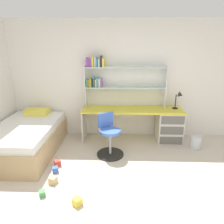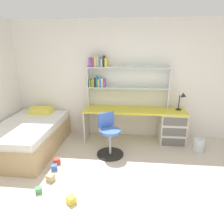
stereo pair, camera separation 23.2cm
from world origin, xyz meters
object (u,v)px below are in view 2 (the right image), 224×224
object	(u,v)px
swivel_chair	(109,139)
toy_block_natural_0	(51,178)
toy_block_red_3	(57,161)
desk_lamp	(183,99)
bed_platform	(29,136)
toy_block_yellow_1	(71,200)
bookshelf_hutch	(115,77)
desk	(161,124)
toy_block_green_2	(39,190)
waste_bin	(199,145)
toy_block_blue_4	(54,168)

from	to	relation	value
swivel_chair	toy_block_natural_0	xyz separation A→B (m)	(-0.83, -0.92, -0.27)
toy_block_natural_0	toy_block_red_3	world-z (taller)	toy_block_natural_0
desk_lamp	bed_platform	distance (m)	3.27
bed_platform	toy_block_yellow_1	size ratio (longest dim) A/B	17.87
bookshelf_hutch	bed_platform	world-z (taller)	bookshelf_hutch
bookshelf_hutch	toy_block_red_3	world-z (taller)	bookshelf_hutch
desk	bed_platform	bearing A→B (deg)	-166.81
bed_platform	toy_block_green_2	size ratio (longest dim) A/B	22.25
desk_lamp	toy_block_yellow_1	bearing A→B (deg)	-131.53
waste_bin	desk	bearing A→B (deg)	152.01
desk_lamp	toy_block_blue_4	bearing A→B (deg)	-150.08
bookshelf_hutch	desk_lamp	world-z (taller)	bookshelf_hutch
toy_block_natural_0	toy_block_green_2	bearing A→B (deg)	-102.45
waste_bin	toy_block_red_3	world-z (taller)	waste_bin
swivel_chair	toy_block_yellow_1	bearing A→B (deg)	-105.09
bookshelf_hutch	toy_block_green_2	size ratio (longest dim) A/B	20.99
bookshelf_hutch	waste_bin	xyz separation A→B (m)	(1.74, -0.54, -1.27)
bed_platform	toy_block_yellow_1	xyz separation A→B (m)	(1.29, -1.40, -0.23)
toy_block_blue_4	desk_lamp	bearing A→B (deg)	29.92
bed_platform	toy_block_green_2	world-z (taller)	bed_platform
toy_block_yellow_1	toy_block_green_2	xyz separation A→B (m)	(-0.53, 0.15, -0.01)
toy_block_yellow_1	bed_platform	bearing A→B (deg)	132.81
swivel_chair	toy_block_red_3	xyz separation A→B (m)	(-0.90, -0.44, -0.28)
desk	desk_lamp	xyz separation A→B (m)	(0.41, 0.03, 0.57)
desk	bookshelf_hutch	bearing A→B (deg)	170.97
bed_platform	toy_block_red_3	world-z (taller)	bed_platform
desk	toy_block_red_3	bearing A→B (deg)	-150.32
bookshelf_hutch	toy_block_red_3	xyz separation A→B (m)	(-0.93, -1.28, -1.35)
toy_block_yellow_1	toy_block_blue_4	size ratio (longest dim) A/B	1.10
bookshelf_hutch	swivel_chair	xyz separation A→B (m)	(-0.03, -0.85, -1.08)
toy_block_red_3	toy_block_blue_4	xyz separation A→B (m)	(0.02, -0.20, -0.00)
desk_lamp	waste_bin	bearing A→B (deg)	-53.64
toy_block_green_2	toy_block_natural_0	bearing A→B (deg)	77.55
desk	toy_block_blue_4	size ratio (longest dim) A/B	22.99
bed_platform	toy_block_natural_0	xyz separation A→B (m)	(0.83, -0.96, -0.23)
toy_block_red_3	desk	bearing A→B (deg)	29.68
swivel_chair	toy_block_green_2	size ratio (longest dim) A/B	9.74
desk	toy_block_blue_4	world-z (taller)	desk
bookshelf_hutch	swivel_chair	bearing A→B (deg)	-91.88
desk_lamp	swivel_chair	xyz separation A→B (m)	(-1.47, -0.72, -0.65)
desk	bed_platform	xyz separation A→B (m)	(-2.72, -0.64, -0.13)
swivel_chair	toy_block_blue_4	size ratio (longest dim) A/B	8.61
swivel_chair	desk	bearing A→B (deg)	32.76
desk_lamp	toy_block_red_3	bearing A→B (deg)	-154.05
toy_block_green_2	swivel_chair	bearing A→B (deg)	53.44
waste_bin	toy_block_blue_4	bearing A→B (deg)	-160.50
waste_bin	toy_block_blue_4	size ratio (longest dim) A/B	2.80
bookshelf_hutch	toy_block_blue_4	size ratio (longest dim) A/B	18.54
desk_lamp	desk	bearing A→B (deg)	-175.16
toy_block_green_2	toy_block_red_3	bearing A→B (deg)	90.73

